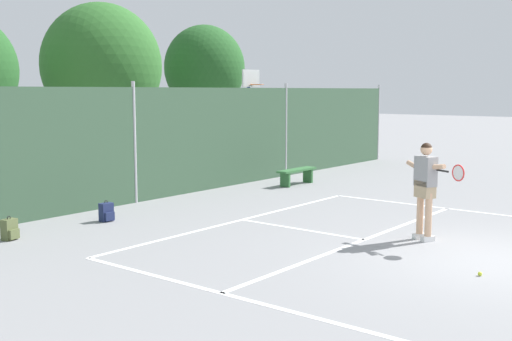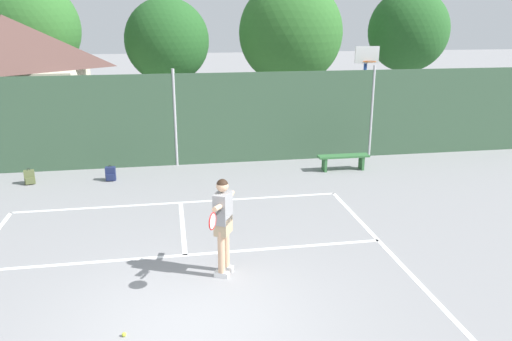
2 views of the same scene
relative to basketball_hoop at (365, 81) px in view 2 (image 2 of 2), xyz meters
The scene contains 11 objects.
ground_plane 13.12m from the basketball_hoop, 122.60° to the right, with size 120.00×120.00×0.00m, color gray.
court_markings 12.59m from the basketball_hoop, 124.21° to the right, with size 8.30×11.10×0.01m.
chainlink_fence 7.26m from the basketball_hoop, 164.88° to the right, with size 26.09×0.09×3.06m.
basketball_hoop is the anchor object (origin of this frame).
clubhouse_building 13.11m from the basketball_hoop, 169.16° to the left, with size 5.52×4.93×4.64m.
treeline_backdrop 8.71m from the basketball_hoop, 129.93° to the left, with size 25.52×4.46×6.28m.
tennis_player 11.29m from the basketball_hoop, 123.98° to the right, with size 0.60×1.35×1.85m.
tennis_ball 13.73m from the basketball_hoop, 126.01° to the right, with size 0.07×0.07×0.07m, color #CCE033.
backpack_olive 11.76m from the basketball_hoop, 164.39° to the right, with size 0.31×0.29×0.46m.
backpack_navy 9.69m from the basketball_hoop, 160.38° to the right, with size 0.29×0.25×0.46m.
courtside_bench 4.30m from the basketball_hoop, 119.57° to the right, with size 1.60×0.36×0.48m.
Camera 2 is at (-0.17, -6.84, 4.60)m, focal length 35.54 mm.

